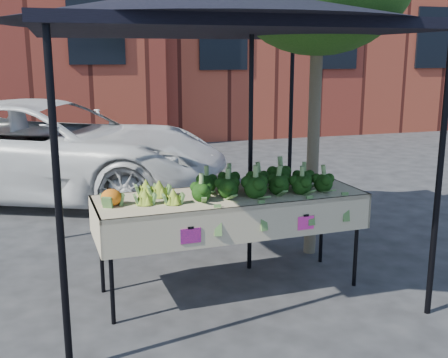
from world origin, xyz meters
TOP-DOWN VIEW (x-y plane):
  - ground at (0.00, 0.00)m, footprint 90.00×90.00m
  - table at (0.01, 0.12)m, footprint 2.43×0.90m
  - canopy at (-0.01, 0.62)m, footprint 3.16×3.16m
  - broccoli_heap at (0.28, 0.15)m, footprint 1.36×0.56m
  - romanesco_cluster at (-0.66, 0.16)m, footprint 0.42×0.56m
  - cauliflower_pair at (-1.04, 0.07)m, footprint 0.19×0.19m
  - vehicle at (-1.55, 4.10)m, footprint 2.34×2.82m
  - street_tree at (1.13, 0.78)m, footprint 1.88×1.88m

SIDE VIEW (x-z plane):
  - ground at x=0.00m, z-range 0.00..0.00m
  - table at x=0.01m, z-range 0.00..0.90m
  - cauliflower_pair at x=-1.04m, z-range 0.90..1.07m
  - romanesco_cluster at x=-0.66m, z-range 0.90..1.09m
  - broccoli_heap at x=0.28m, z-range 0.90..1.15m
  - canopy at x=-0.01m, z-range 0.00..2.74m
  - street_tree at x=1.13m, z-range 0.00..3.70m
  - vehicle at x=-1.55m, z-range 0.00..5.28m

